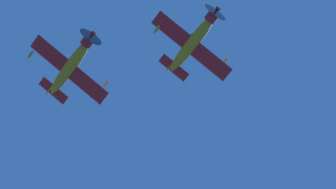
% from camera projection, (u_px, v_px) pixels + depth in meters
% --- Properties ---
extents(airplane_lead, '(8.20, 8.23, 4.11)m').
position_uv_depth(airplane_lead, '(194.00, 41.00, 80.85)').
color(airplane_lead, orange).
extents(airplane_left_wingman, '(8.22, 8.22, 4.11)m').
position_uv_depth(airplane_left_wingman, '(72.00, 65.00, 81.59)').
color(airplane_left_wingman, orange).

